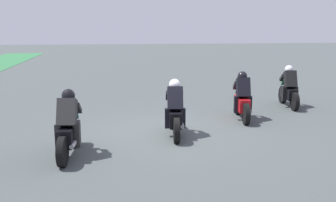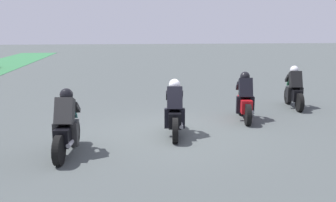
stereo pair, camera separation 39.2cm
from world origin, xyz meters
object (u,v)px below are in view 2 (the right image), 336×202
rider_lane_a (294,91)px  rider_lane_c (175,113)px  rider_lane_d (67,128)px  rider_lane_b (245,100)px

rider_lane_a → rider_lane_c: bearing=131.6°
rider_lane_a → rider_lane_c: size_ratio=1.00×
rider_lane_c → rider_lane_d: bearing=122.6°
rider_lane_b → rider_lane_d: size_ratio=1.00×
rider_lane_a → rider_lane_b: bearing=133.0°
rider_lane_a → rider_lane_b: 2.86m
rider_lane_d → rider_lane_a: bearing=-52.8°
rider_lane_c → rider_lane_d: same height
rider_lane_b → rider_lane_d: 5.76m
rider_lane_b → rider_lane_d: same height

